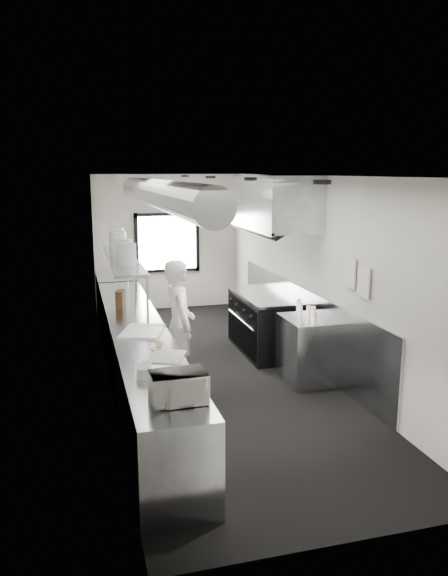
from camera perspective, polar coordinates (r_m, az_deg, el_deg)
floor at (r=8.23m, az=-0.97°, el=-8.48°), size 3.00×8.00×0.01m
ceiling at (r=7.72m, az=-1.04°, el=11.40°), size 3.00×8.00×0.01m
wall_back at (r=11.73m, az=-5.83°, el=4.65°), size 3.00×0.02×2.80m
wall_front at (r=4.23m, az=12.62°, el=-8.68°), size 3.00×0.02×2.80m
wall_left at (r=7.64m, az=-11.98°, el=0.56°), size 0.02×8.00×2.80m
wall_right at (r=8.35m, az=9.03°, el=1.63°), size 0.02×8.00×2.80m
wall_cladding at (r=8.79m, az=7.94°, el=-3.50°), size 0.03×5.50×1.10m
hvac_duct at (r=7.98m, az=-6.70°, el=9.54°), size 0.40×6.40×0.40m
service_window at (r=11.70m, az=-5.80°, el=4.62°), size 1.36×0.05×1.25m
exhaust_hood at (r=8.73m, az=4.90°, el=8.72°), size 0.81×2.20×0.88m
prep_counter at (r=7.43m, az=-8.71°, el=-7.23°), size 0.70×6.00×0.90m
pass_shelf at (r=8.62m, az=-10.37°, el=2.81°), size 0.45×3.00×0.68m
range at (r=9.02m, az=4.34°, el=-3.56°), size 0.88×1.60×0.94m
bottle_station at (r=7.82m, az=8.55°, el=-6.25°), size 0.65×0.80×0.90m
far_work_table at (r=10.98m, az=-10.96°, el=-1.05°), size 0.70×1.20×0.90m
notice_sheet_a at (r=7.24m, az=12.74°, el=1.53°), size 0.02×0.28×0.38m
notice_sheet_b at (r=6.95m, az=14.06°, el=0.61°), size 0.02×0.28×0.38m
line_cook at (r=7.40m, az=-4.59°, el=-3.79°), size 0.45×0.66×1.74m
microwave at (r=4.90m, az=-4.73°, el=-10.07°), size 0.46×0.36×0.27m
deli_tub_a at (r=5.51m, az=-8.16°, el=-8.55°), size 0.18×0.18×0.11m
deli_tub_b at (r=5.65m, az=-8.10°, el=-8.09°), size 0.16×0.16×0.09m
newspaper at (r=6.08m, az=-5.89°, el=-6.97°), size 0.50×0.55×0.01m
small_plate at (r=6.36m, az=-6.60°, el=-6.11°), size 0.22×0.22×0.02m
pastry at (r=6.35m, az=-6.61°, el=-5.65°), size 0.09×0.09×0.09m
cutting_board at (r=7.04m, az=-8.31°, el=-4.35°), size 0.66×0.75×0.02m
knife_block at (r=8.30m, az=-10.52°, el=-1.12°), size 0.17×0.25×0.25m
plate_stack_a at (r=7.93m, az=-9.86°, el=3.41°), size 0.31×0.31×0.30m
plate_stack_b at (r=8.36m, az=-10.22°, el=3.86°), size 0.25×0.25×0.31m
plate_stack_c at (r=8.88m, az=-10.82°, el=4.51°), size 0.29×0.29×0.37m
plate_stack_d at (r=9.26m, az=-10.93°, el=4.85°), size 0.30×0.30×0.39m
squeeze_bottle_a at (r=7.39m, az=9.24°, el=-2.99°), size 0.07×0.07×0.18m
squeeze_bottle_b at (r=7.51m, az=9.08°, el=-2.64°), size 0.08×0.08×0.20m
squeeze_bottle_c at (r=7.64m, az=8.63°, el=-2.46°), size 0.08×0.08×0.18m
squeeze_bottle_d at (r=7.78m, az=7.80°, el=-2.16°), size 0.08×0.08×0.18m
squeeze_bottle_e at (r=7.91m, az=7.64°, el=-1.87°), size 0.07×0.07×0.20m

